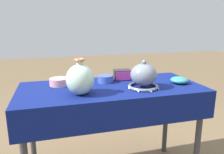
{
  "coord_description": "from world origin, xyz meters",
  "views": [
    {
      "loc": [
        -0.41,
        -1.5,
        1.24
      ],
      "look_at": [
        -0.02,
        -0.08,
        0.88
      ],
      "focal_mm": 35.0,
      "sensor_mm": 36.0,
      "label": 1
    }
  ],
  "objects_px": {
    "vase_tall_bulbous": "(80,79)",
    "pot_squat_rose": "(59,82)",
    "bowl_shallow_teal": "(179,80)",
    "pot_squat_cobalt": "(105,79)",
    "mosaic_tile_box": "(122,75)",
    "vase_dome_bell": "(144,77)"
  },
  "relations": [
    {
      "from": "vase_dome_bell",
      "to": "pot_squat_cobalt",
      "type": "relative_size",
      "value": 1.96
    },
    {
      "from": "pot_squat_cobalt",
      "to": "mosaic_tile_box",
      "type": "bearing_deg",
      "value": 17.74
    },
    {
      "from": "pot_squat_cobalt",
      "to": "bowl_shallow_teal",
      "type": "bearing_deg",
      "value": -18.15
    },
    {
      "from": "vase_tall_bulbous",
      "to": "mosaic_tile_box",
      "type": "height_order",
      "value": "vase_tall_bulbous"
    },
    {
      "from": "pot_squat_cobalt",
      "to": "pot_squat_rose",
      "type": "bearing_deg",
      "value": 177.38
    },
    {
      "from": "vase_dome_bell",
      "to": "pot_squat_cobalt",
      "type": "bearing_deg",
      "value": 136.42
    },
    {
      "from": "vase_dome_bell",
      "to": "bowl_shallow_teal",
      "type": "xyz_separation_m",
      "value": [
        0.32,
        0.04,
        -0.06
      ]
    },
    {
      "from": "vase_tall_bulbous",
      "to": "mosaic_tile_box",
      "type": "distance_m",
      "value": 0.49
    },
    {
      "from": "bowl_shallow_teal",
      "to": "pot_squat_rose",
      "type": "relative_size",
      "value": 0.93
    },
    {
      "from": "vase_tall_bulbous",
      "to": "vase_dome_bell",
      "type": "bearing_deg",
      "value": 3.41
    },
    {
      "from": "vase_dome_bell",
      "to": "pot_squat_rose",
      "type": "relative_size",
      "value": 1.61
    },
    {
      "from": "vase_dome_bell",
      "to": "pot_squat_rose",
      "type": "distance_m",
      "value": 0.63
    },
    {
      "from": "vase_dome_bell",
      "to": "pot_squat_rose",
      "type": "bearing_deg",
      "value": 158.07
    },
    {
      "from": "vase_tall_bulbous",
      "to": "pot_squat_rose",
      "type": "bearing_deg",
      "value": 115.75
    },
    {
      "from": "bowl_shallow_teal",
      "to": "vase_tall_bulbous",
      "type": "bearing_deg",
      "value": -175.16
    },
    {
      "from": "vase_tall_bulbous",
      "to": "bowl_shallow_teal",
      "type": "xyz_separation_m",
      "value": [
        0.78,
        0.07,
        -0.08
      ]
    },
    {
      "from": "vase_tall_bulbous",
      "to": "mosaic_tile_box",
      "type": "xyz_separation_m",
      "value": [
        0.38,
        0.3,
        -0.06
      ]
    },
    {
      "from": "mosaic_tile_box",
      "to": "pot_squat_cobalt",
      "type": "height_order",
      "value": "mosaic_tile_box"
    },
    {
      "from": "vase_dome_bell",
      "to": "bowl_shallow_teal",
      "type": "height_order",
      "value": "vase_dome_bell"
    },
    {
      "from": "mosaic_tile_box",
      "to": "pot_squat_cobalt",
      "type": "relative_size",
      "value": 1.23
    },
    {
      "from": "vase_tall_bulbous",
      "to": "mosaic_tile_box",
      "type": "bearing_deg",
      "value": 37.64
    },
    {
      "from": "bowl_shallow_teal",
      "to": "pot_squat_cobalt",
      "type": "bearing_deg",
      "value": 161.85
    }
  ]
}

